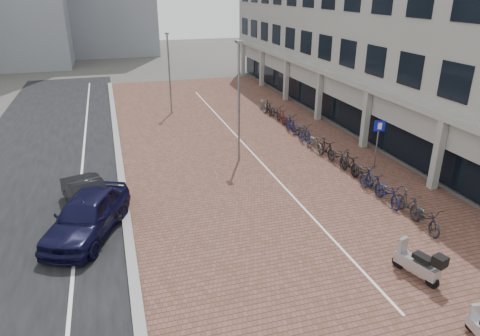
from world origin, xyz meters
name	(u,v)px	position (x,y,z in m)	size (l,w,h in m)	color
ground	(292,270)	(0.00, 0.00, 0.00)	(140.00, 140.00, 0.00)	#474442
plaza_brick	(243,147)	(2.00, 12.00, 0.01)	(14.50, 42.00, 0.04)	brown
street_asphalt	(42,168)	(-9.00, 12.00, 0.01)	(8.00, 50.00, 0.03)	black
curb	(119,159)	(-5.10, 12.00, 0.07)	(0.35, 42.00, 0.14)	gray
lane_line	(83,163)	(-7.00, 12.00, 0.02)	(0.12, 44.00, 0.00)	white
parking_line	(246,146)	(2.20, 12.00, 0.04)	(0.10, 30.00, 0.00)	white
car_navy	(87,215)	(-6.50, 4.36, 0.82)	(1.94, 4.83, 1.64)	black
car_dark	(89,197)	(-6.50, 6.36, 0.65)	(1.37, 3.93, 1.29)	black
scooter_front	(417,262)	(3.65, -1.54, 0.61)	(0.55, 1.76, 1.21)	#A1A2A6
parking_sign	(378,137)	(7.50, 6.80, 1.78)	(0.53, 0.23, 2.63)	slate
lamp_near	(239,104)	(1.16, 10.03, 3.13)	(0.12, 0.12, 6.26)	slate
lamp_far	(169,75)	(-0.91, 20.68, 2.87)	(0.12, 0.12, 5.75)	gray
bike_row	(318,142)	(5.93, 10.20, 0.52)	(1.09, 20.43, 1.05)	black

